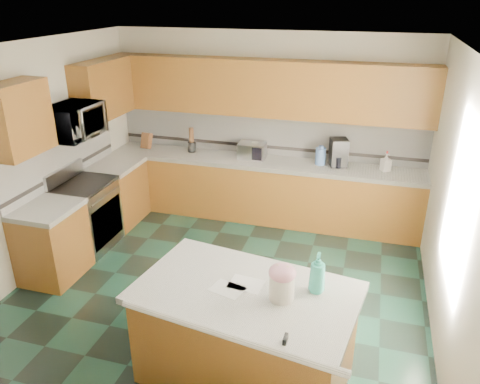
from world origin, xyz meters
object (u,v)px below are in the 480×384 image
(soap_bottle_island, at_px, (318,273))
(toaster_oven, at_px, (252,151))
(island_base, at_px, (245,337))
(coffee_maker, at_px, (339,152))
(island_top, at_px, (246,293))
(knife_block, at_px, (147,141))
(treat_jar, at_px, (282,287))

(soap_bottle_island, distance_m, toaster_oven, 3.34)
(island_base, relative_size, coffee_maker, 4.44)
(toaster_oven, relative_size, coffee_maker, 1.02)
(island_base, relative_size, island_top, 0.95)
(island_base, xyz_separation_m, island_top, (-0.00, 0.00, 0.46))
(knife_block, bearing_deg, island_base, -43.67)
(toaster_oven, bearing_deg, soap_bottle_island, -68.11)
(island_top, relative_size, toaster_oven, 4.62)
(knife_block, xyz_separation_m, coffee_maker, (2.94, 0.03, 0.07))
(island_base, distance_m, coffee_maker, 3.33)
(island_base, xyz_separation_m, treat_jar, (0.31, -0.03, 0.60))
(treat_jar, relative_size, knife_block, 0.87)
(island_base, bearing_deg, island_top, -171.32)
(soap_bottle_island, bearing_deg, treat_jar, -143.32)
(island_top, distance_m, toaster_oven, 3.30)
(island_base, height_order, knife_block, knife_block)
(treat_jar, height_order, soap_bottle_island, soap_bottle_island)
(island_top, height_order, toaster_oven, toaster_oven)
(soap_bottle_island, xyz_separation_m, knife_block, (-3.06, 3.05, -0.06))
(treat_jar, distance_m, soap_bottle_island, 0.32)
(toaster_oven, bearing_deg, treat_jar, -73.25)
(island_base, height_order, coffee_maker, coffee_maker)
(soap_bottle_island, distance_m, knife_block, 4.32)
(island_top, distance_m, soap_bottle_island, 0.62)
(island_base, distance_m, island_top, 0.46)
(soap_bottle_island, relative_size, toaster_oven, 0.90)
(toaster_oven, bearing_deg, coffee_maker, -0.65)
(soap_bottle_island, bearing_deg, toaster_oven, 115.77)
(knife_block, relative_size, coffee_maker, 0.63)
(soap_bottle_island, height_order, coffee_maker, coffee_maker)
(treat_jar, xyz_separation_m, coffee_maker, (0.14, 3.26, 0.09))
(island_top, relative_size, soap_bottle_island, 5.12)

